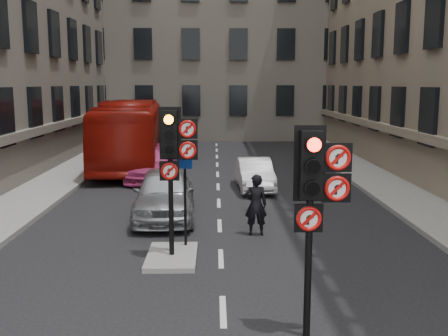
{
  "coord_description": "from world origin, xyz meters",
  "views": [
    {
      "loc": [
        -0.16,
        -7.29,
        4.25
      ],
      "look_at": [
        0.04,
        2.85,
        2.6
      ],
      "focal_mm": 42.0,
      "sensor_mm": 36.0,
      "label": 1
    }
  ],
  "objects_px": {
    "signal_far": "(174,149)",
    "info_sign": "(185,188)",
    "signal_near": "(316,187)",
    "motorcyclist": "(256,205)",
    "motorcycle": "(254,198)",
    "car_silver": "(165,193)",
    "car_pink": "(154,164)",
    "car_white": "(255,174)",
    "bus_red": "(130,133)"
  },
  "relations": [
    {
      "from": "signal_far",
      "to": "bus_red",
      "type": "height_order",
      "value": "signal_far"
    },
    {
      "from": "info_sign",
      "to": "signal_near",
      "type": "bearing_deg",
      "value": -45.31
    },
    {
      "from": "car_white",
      "to": "bus_red",
      "type": "relative_size",
      "value": 0.31
    },
    {
      "from": "car_pink",
      "to": "bus_red",
      "type": "xyz_separation_m",
      "value": [
        -1.64,
        4.0,
        0.99
      ]
    },
    {
      "from": "signal_far",
      "to": "car_silver",
      "type": "relative_size",
      "value": 0.77
    },
    {
      "from": "motorcycle",
      "to": "car_white",
      "type": "bearing_deg",
      "value": 86.82
    },
    {
      "from": "bus_red",
      "to": "info_sign",
      "type": "distance_m",
      "value": 14.54
    },
    {
      "from": "signal_far",
      "to": "motorcycle",
      "type": "distance_m",
      "value": 5.53
    },
    {
      "from": "signal_near",
      "to": "info_sign",
      "type": "xyz_separation_m",
      "value": [
        -2.39,
        4.74,
        -0.96
      ]
    },
    {
      "from": "car_white",
      "to": "bus_red",
      "type": "xyz_separation_m",
      "value": [
        -5.98,
        6.31,
        1.07
      ]
    },
    {
      "from": "motorcycle",
      "to": "car_silver",
      "type": "bearing_deg",
      "value": -168.09
    },
    {
      "from": "car_white",
      "to": "car_silver",
      "type": "bearing_deg",
      "value": -127.69
    },
    {
      "from": "car_silver",
      "to": "car_pink",
      "type": "height_order",
      "value": "car_silver"
    },
    {
      "from": "car_pink",
      "to": "motorcycle",
      "type": "distance_m",
      "value": 7.45
    },
    {
      "from": "car_silver",
      "to": "motorcycle",
      "type": "height_order",
      "value": "car_silver"
    },
    {
      "from": "car_silver",
      "to": "car_pink",
      "type": "distance_m",
      "value": 6.89
    },
    {
      "from": "bus_red",
      "to": "car_white",
      "type": "bearing_deg",
      "value": -51.01
    },
    {
      "from": "car_white",
      "to": "car_pink",
      "type": "height_order",
      "value": "car_pink"
    },
    {
      "from": "car_silver",
      "to": "motorcyclist",
      "type": "height_order",
      "value": "motorcyclist"
    },
    {
      "from": "signal_near",
      "to": "info_sign",
      "type": "bearing_deg",
      "value": 116.73
    },
    {
      "from": "car_silver",
      "to": "car_white",
      "type": "distance_m",
      "value": 5.52
    },
    {
      "from": "signal_far",
      "to": "car_pink",
      "type": "relative_size",
      "value": 0.75
    },
    {
      "from": "signal_far",
      "to": "info_sign",
      "type": "height_order",
      "value": "signal_far"
    },
    {
      "from": "signal_far",
      "to": "car_silver",
      "type": "height_order",
      "value": "signal_far"
    },
    {
      "from": "car_white",
      "to": "motorcycle",
      "type": "xyz_separation_m",
      "value": [
        -0.34,
        -3.96,
        -0.11
      ]
    },
    {
      "from": "bus_red",
      "to": "motorcycle",
      "type": "distance_m",
      "value": 11.78
    },
    {
      "from": "car_pink",
      "to": "motorcycle",
      "type": "relative_size",
      "value": 2.85
    },
    {
      "from": "signal_far",
      "to": "motorcyclist",
      "type": "height_order",
      "value": "signal_far"
    },
    {
      "from": "signal_near",
      "to": "motorcycle",
      "type": "bearing_deg",
      "value": 92.3
    },
    {
      "from": "signal_far",
      "to": "motorcycle",
      "type": "height_order",
      "value": "signal_far"
    },
    {
      "from": "bus_red",
      "to": "info_sign",
      "type": "relative_size",
      "value": 5.2
    },
    {
      "from": "signal_far",
      "to": "signal_near",
      "type": "bearing_deg",
      "value": -56.98
    },
    {
      "from": "car_pink",
      "to": "motorcyclist",
      "type": "height_order",
      "value": "motorcyclist"
    },
    {
      "from": "signal_near",
      "to": "car_pink",
      "type": "bearing_deg",
      "value": 106.33
    },
    {
      "from": "bus_red",
      "to": "car_pink",
      "type": "bearing_deg",
      "value": -72.14
    },
    {
      "from": "car_silver",
      "to": "bus_red",
      "type": "distance_m",
      "value": 11.18
    },
    {
      "from": "bus_red",
      "to": "motorcycle",
      "type": "xyz_separation_m",
      "value": [
        5.64,
        -10.28,
        -1.18
      ]
    },
    {
      "from": "car_pink",
      "to": "motorcyclist",
      "type": "bearing_deg",
      "value": -62.63
    },
    {
      "from": "car_pink",
      "to": "bus_red",
      "type": "relative_size",
      "value": 0.4
    },
    {
      "from": "signal_near",
      "to": "signal_far",
      "type": "distance_m",
      "value": 4.77
    },
    {
      "from": "motorcyclist",
      "to": "info_sign",
      "type": "height_order",
      "value": "info_sign"
    },
    {
      "from": "signal_far",
      "to": "motorcycle",
      "type": "xyz_separation_m",
      "value": [
        2.26,
        4.55,
        -2.2
      ]
    },
    {
      "from": "bus_red",
      "to": "signal_near",
      "type": "bearing_deg",
      "value": -76.81
    },
    {
      "from": "signal_near",
      "to": "motorcyclist",
      "type": "height_order",
      "value": "signal_near"
    },
    {
      "from": "signal_near",
      "to": "signal_far",
      "type": "xyz_separation_m",
      "value": [
        -2.6,
        4.0,
        0.12
      ]
    },
    {
      "from": "motorcycle",
      "to": "signal_far",
      "type": "bearing_deg",
      "value": -114.73
    },
    {
      "from": "motorcycle",
      "to": "motorcyclist",
      "type": "distance_m",
      "value": 2.55
    },
    {
      "from": "car_white",
      "to": "bus_red",
      "type": "height_order",
      "value": "bus_red"
    },
    {
      "from": "motorcyclist",
      "to": "signal_near",
      "type": "bearing_deg",
      "value": 92.29
    },
    {
      "from": "signal_near",
      "to": "bus_red",
      "type": "bearing_deg",
      "value": 107.64
    }
  ]
}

